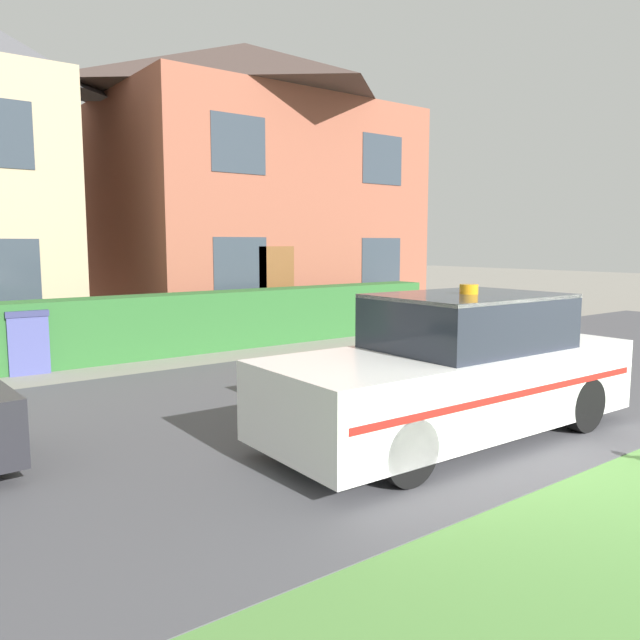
# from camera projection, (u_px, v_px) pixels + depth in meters

# --- Properties ---
(road_strip) EXTENTS (28.00, 6.93, 0.01)m
(road_strip) POSITION_uv_depth(u_px,v_px,m) (379.00, 394.00, 9.01)
(road_strip) COLOR #4C4C51
(road_strip) RESTS_ON ground
(garden_hedge) EXTENTS (12.55, 0.77, 1.18)m
(garden_hedge) POSITION_uv_depth(u_px,v_px,m) (184.00, 323.00, 12.40)
(garden_hedge) COLOR #2D662D
(garden_hedge) RESTS_ON ground
(police_car) EXTENTS (4.53, 1.78, 1.71)m
(police_car) POSITION_uv_depth(u_px,v_px,m) (456.00, 371.00, 6.94)
(police_car) COLOR black
(police_car) RESTS_ON road_strip
(house_right) EXTENTS (8.41, 7.12, 7.81)m
(house_right) POSITION_uv_depth(u_px,v_px,m) (247.00, 181.00, 18.10)
(house_right) COLOR #93513D
(house_right) RESTS_ON ground
(wheelie_bin) EXTENTS (0.71, 0.74, 1.07)m
(wheelie_bin) POSITION_uv_depth(u_px,v_px,m) (26.00, 340.00, 10.52)
(wheelie_bin) COLOR #474C8C
(wheelie_bin) RESTS_ON ground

